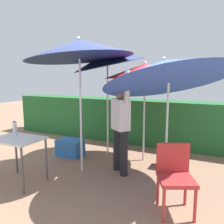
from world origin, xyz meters
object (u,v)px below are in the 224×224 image
at_px(umbrella_yellow, 79,49).
at_px(person_vendor, 121,123).
at_px(chair_plastic, 175,174).
at_px(folding_table, 18,144).
at_px(umbrella_navy, 145,71).
at_px(crate_cardboard, 170,159).
at_px(cooler_box, 70,148).
at_px(bottle_water, 15,128).
at_px(umbrella_rainbow, 166,71).
at_px(umbrella_orange, 108,59).

height_order(umbrella_yellow, person_vendor, umbrella_yellow).
height_order(chair_plastic, folding_table, chair_plastic).
distance_m(umbrella_navy, crate_cardboard, 1.83).
relative_size(umbrella_yellow, umbrella_navy, 1.21).
xyz_separation_m(umbrella_yellow, crate_cardboard, (1.48, 0.91, -2.09)).
distance_m(cooler_box, bottle_water, 1.48).
height_order(crate_cardboard, folding_table, folding_table).
xyz_separation_m(folding_table, bottle_water, (-0.22, 0.15, 0.21)).
bearing_deg(umbrella_yellow, crate_cardboard, 31.50).
relative_size(umbrella_rainbow, person_vendor, 1.30).
bearing_deg(folding_table, cooler_box, 90.06).
bearing_deg(person_vendor, umbrella_rainbow, -9.26).
distance_m(umbrella_navy, bottle_water, 2.69).
bearing_deg(chair_plastic, folding_table, -173.33).
relative_size(person_vendor, folding_table, 2.35).
bearing_deg(umbrella_rainbow, person_vendor, 170.74).
bearing_deg(chair_plastic, cooler_box, 155.56).
bearing_deg(bottle_water, crate_cardboard, 33.35).
distance_m(umbrella_rainbow, umbrella_navy, 1.11).
xyz_separation_m(umbrella_rainbow, chair_plastic, (0.30, -0.67, -1.35)).
xyz_separation_m(umbrella_rainbow, cooler_box, (-2.21, 0.47, -1.67)).
bearing_deg(umbrella_orange, folding_table, -111.86).
bearing_deg(person_vendor, crate_cardboard, 38.29).
bearing_deg(umbrella_rainbow, umbrella_navy, 124.27).
bearing_deg(crate_cardboard, umbrella_rainbow, -88.16).
relative_size(umbrella_rainbow, cooler_box, 4.33).
xyz_separation_m(person_vendor, folding_table, (-1.38, -1.09, -0.26)).
distance_m(umbrella_rainbow, folding_table, 2.68).
bearing_deg(bottle_water, cooler_box, 80.39).
xyz_separation_m(umbrella_rainbow, bottle_water, (-2.42, -0.82, -0.97)).
distance_m(umbrella_rainbow, chair_plastic, 1.53).
bearing_deg(umbrella_yellow, bottle_water, -143.86).
height_order(cooler_box, folding_table, folding_table).
relative_size(umbrella_orange, bottle_water, 10.53).
relative_size(umbrella_navy, person_vendor, 1.11).
height_order(person_vendor, crate_cardboard, person_vendor).
height_order(crate_cardboard, bottle_water, bottle_water).
bearing_deg(chair_plastic, umbrella_yellow, 163.72).
bearing_deg(crate_cardboard, chair_plastic, -77.21).
bearing_deg(umbrella_yellow, chair_plastic, -16.28).
distance_m(umbrella_yellow, bottle_water, 1.78).
bearing_deg(umbrella_rainbow, cooler_box, 167.92).
bearing_deg(cooler_box, folding_table, -89.94).
xyz_separation_m(umbrella_yellow, bottle_water, (-0.92, -0.67, -1.37)).
distance_m(cooler_box, folding_table, 1.51).
bearing_deg(bottle_water, umbrella_navy, 43.90).
height_order(person_vendor, chair_plastic, person_vendor).
height_order(umbrella_navy, cooler_box, umbrella_navy).
bearing_deg(umbrella_orange, bottle_water, -119.41).
xyz_separation_m(umbrella_navy, cooler_box, (-1.58, -0.44, -1.70)).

